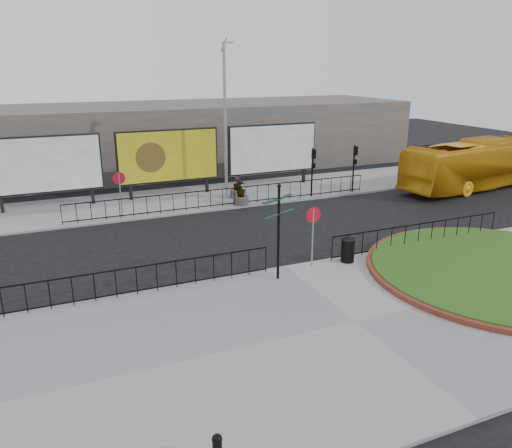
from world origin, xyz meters
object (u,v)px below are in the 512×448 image
fingerpost_sign (279,223)px  litter_bin (348,250)px  lamp_post (225,120)px  bus (476,165)px  billboard_mid (168,156)px  planter_c (237,190)px  planter_b (241,195)px  bollard (217,447)px

fingerpost_sign → litter_bin: 3.83m
fingerpost_sign → lamp_post: bearing=54.8°
litter_bin → bus: size_ratio=0.08×
litter_bin → billboard_mid: bearing=106.7°
billboard_mid → bus: bearing=-16.4°
billboard_mid → planter_c: billboard_mid is taller
litter_bin → planter_b: bearing=94.4°
fingerpost_sign → bollard: 9.57m
fingerpost_sign → bus: 20.29m
litter_bin → planter_c: (-0.37, 11.60, -0.03)m
fingerpost_sign → bollard: fingerpost_sign is taller
lamp_post → billboard_mid: bearing=146.7°
bus → planter_b: 16.02m
lamp_post → bollard: (-7.47, -19.85, -4.33)m
bollard → litter_bin: (8.54, 8.25, 0.12)m
lamp_post → planter_c: bearing=-0.0°
billboard_mid → lamp_post: size_ratio=0.67×
fingerpost_sign → litter_bin: bearing=-17.6°
bollard → planter_c: 21.46m
litter_bin → planter_b: size_ratio=0.68×
billboard_mid → planter_b: size_ratio=4.36×
lamp_post → planter_b: bearing=-79.6°
bus → planter_c: bus is taller
lamp_post → planter_c: (0.69, -0.00, -4.24)m
bollard → billboard_mid: bearing=78.4°
billboard_mid → bollard: 22.37m
fingerpost_sign → litter_bin: (3.39, 0.40, -1.74)m
fingerpost_sign → planter_c: fingerpost_sign is taller
fingerpost_sign → bus: size_ratio=0.32×
litter_bin → planter_b: planter_b is taller
planter_c → bus: bearing=-13.3°
lamp_post → bollard: lamp_post is taller
litter_bin → bus: (15.09, 7.95, 1.00)m
billboard_mid → lamp_post: 4.23m
fingerpost_sign → planter_c: 12.50m
planter_c → bollard: bearing=-112.4°
lamp_post → planter_b: (0.29, -1.60, -4.17)m
fingerpost_sign → planter_c: (3.01, 12.00, -1.76)m
bus → fingerpost_sign: bearing=107.2°
lamp_post → litter_bin: bearing=-84.8°
billboard_mid → litter_bin: bearing=-73.3°
billboard_mid → planter_b: (3.30, -3.57, -1.94)m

